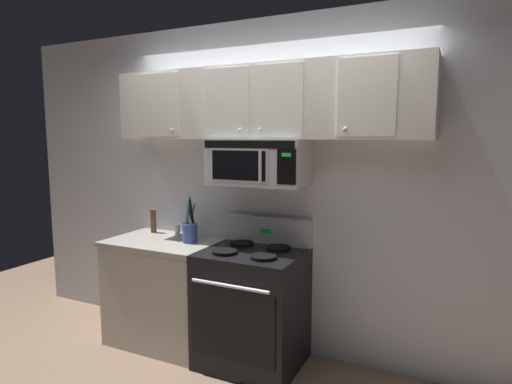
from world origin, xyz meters
TOP-DOWN VIEW (x-y plane):
  - back_wall at (0.00, 0.79)m, footprint 5.20×0.10m
  - stove_range at (0.00, 0.42)m, footprint 0.76×0.69m
  - over_range_microwave at (-0.00, 0.54)m, footprint 0.76×0.43m
  - upper_cabinets at (-0.00, 0.57)m, footprint 2.50×0.36m
  - counter_segment at (-0.84, 0.43)m, footprint 0.93×0.65m
  - utensil_crock_blue at (-0.59, 0.45)m, footprint 0.12×0.12m
  - salt_shaker at (-0.81, 0.59)m, footprint 0.05×0.05m
  - pepper_mill at (-1.11, 0.62)m, footprint 0.05×0.05m

SIDE VIEW (x-z plane):
  - counter_segment at x=-0.84m, z-range 0.00..0.90m
  - stove_range at x=0.00m, z-range -0.09..1.03m
  - salt_shaker at x=-0.81m, z-range 0.90..1.00m
  - pepper_mill at x=-1.11m, z-range 0.90..1.11m
  - utensil_crock_blue at x=-0.59m, z-range 0.82..1.21m
  - back_wall at x=0.00m, z-range 0.00..2.70m
  - over_range_microwave at x=0.00m, z-range 1.40..1.75m
  - upper_cabinets at x=0.00m, z-range 1.75..2.30m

